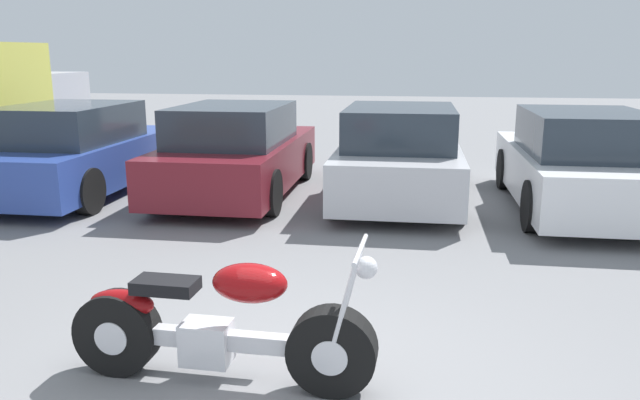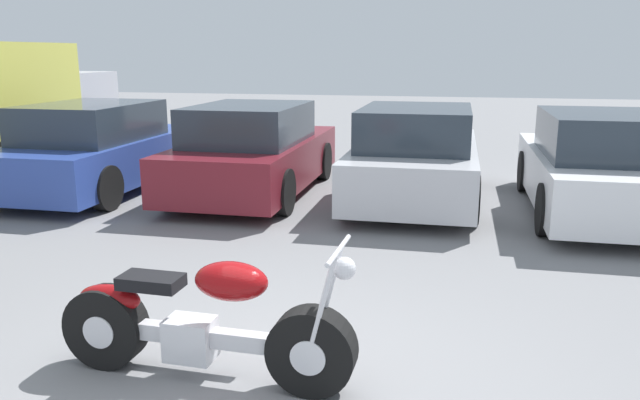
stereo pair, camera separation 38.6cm
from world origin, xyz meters
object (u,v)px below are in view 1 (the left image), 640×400
at_px(parked_car_white, 580,164).
at_px(parked_car_silver, 400,156).
at_px(motorcycle, 218,328).
at_px(parked_car_blue, 78,152).
at_px(parked_car_maroon, 237,153).

bearing_deg(parked_car_white, parked_car_silver, 172.05).
bearing_deg(parked_car_white, motorcycle, -123.66).
height_order(motorcycle, parked_car_blue, parked_car_blue).
xyz_separation_m(parked_car_silver, parked_car_white, (2.60, -0.36, 0.00)).
bearing_deg(motorcycle, parked_car_blue, 126.85).
height_order(parked_car_blue, parked_car_silver, same).
distance_m(parked_car_maroon, parked_car_white, 5.21).
distance_m(motorcycle, parked_car_maroon, 6.00).
bearing_deg(parked_car_blue, motorcycle, -53.15).
bearing_deg(parked_car_maroon, parked_car_silver, 2.07).
height_order(parked_car_maroon, parked_car_white, same).
height_order(parked_car_blue, parked_car_maroon, same).
bearing_deg(parked_car_blue, parked_car_maroon, 6.55).
bearing_deg(parked_car_silver, parked_car_white, -7.95).
height_order(motorcycle, parked_car_white, parked_car_white).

